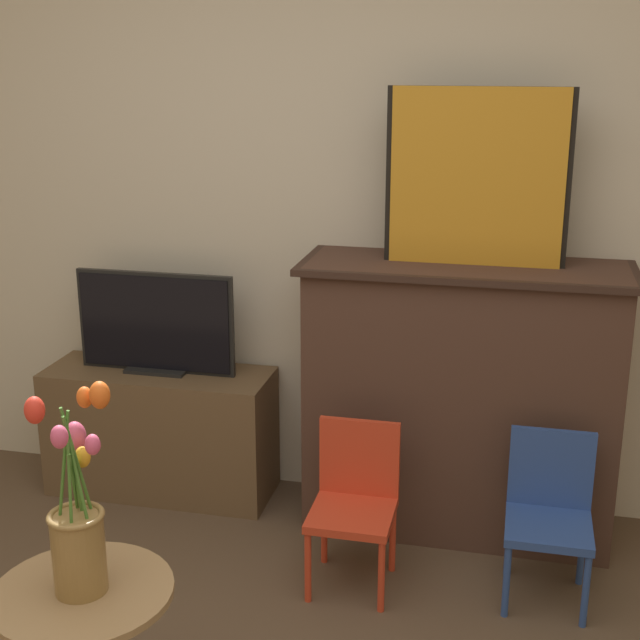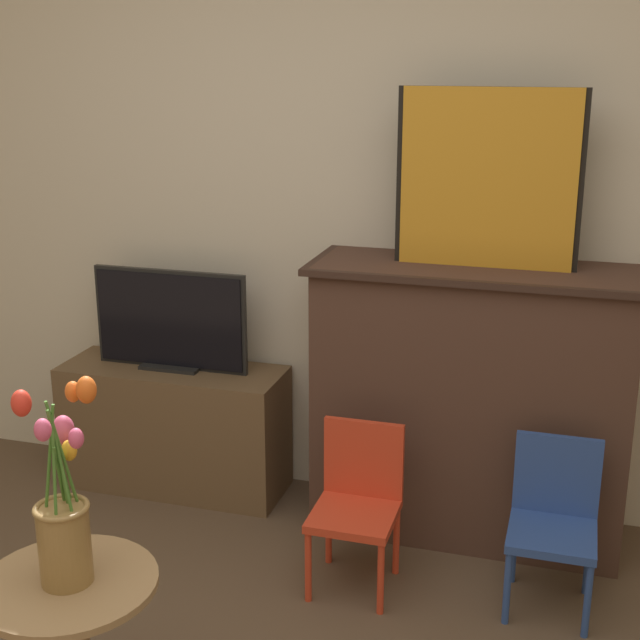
# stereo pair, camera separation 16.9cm
# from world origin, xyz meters

# --- Properties ---
(wall_back) EXTENTS (8.00, 0.06, 2.70)m
(wall_back) POSITION_xyz_m (0.00, 2.13, 1.35)
(wall_back) COLOR beige
(wall_back) RESTS_ON ground
(fireplace_mantel) EXTENTS (1.24, 0.46, 1.09)m
(fireplace_mantel) POSITION_xyz_m (0.49, 1.89, 0.56)
(fireplace_mantel) COLOR #4C3328
(fireplace_mantel) RESTS_ON ground
(painting) EXTENTS (0.67, 0.03, 0.64)m
(painting) POSITION_xyz_m (0.51, 1.90, 1.41)
(painting) COLOR black
(painting) RESTS_ON fireplace_mantel
(tv_stand) EXTENTS (0.97, 0.35, 0.55)m
(tv_stand) POSITION_xyz_m (-0.79, 1.90, 0.28)
(tv_stand) COLOR brown
(tv_stand) RESTS_ON ground
(tv_monitor) EXTENTS (0.68, 0.12, 0.43)m
(tv_monitor) POSITION_xyz_m (-0.79, 1.91, 0.76)
(tv_monitor) COLOR black
(tv_monitor) RESTS_ON tv_stand
(chair_red) EXTENTS (0.29, 0.29, 0.59)m
(chair_red) POSITION_xyz_m (0.16, 1.42, 0.33)
(chair_red) COLOR red
(chair_red) RESTS_ON ground
(chair_blue) EXTENTS (0.29, 0.29, 0.59)m
(chair_blue) POSITION_xyz_m (0.84, 1.48, 0.33)
(chair_blue) COLOR #2D4C99
(chair_blue) RESTS_ON ground
(vase_tulips) EXTENTS (0.19, 0.21, 0.53)m
(vase_tulips) POSITION_xyz_m (-0.34, 0.37, 0.73)
(vase_tulips) COLOR olive
(vase_tulips) RESTS_ON side_table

